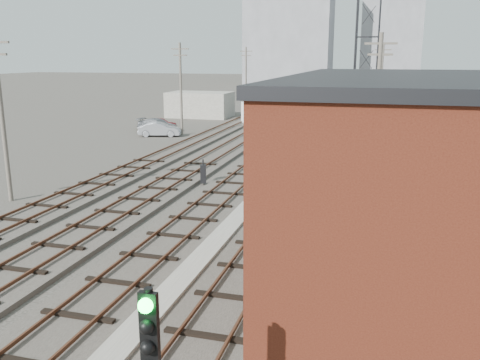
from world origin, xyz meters
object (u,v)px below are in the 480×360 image
at_px(switch_stand, 203,174).
at_px(car_silver, 160,129).
at_px(site_trailer, 272,112).
at_px(car_red, 160,123).
at_px(car_grey, 158,125).

bearing_deg(switch_stand, car_silver, 105.82).
xyz_separation_m(site_trailer, car_red, (-10.92, -6.97, -0.82)).
bearing_deg(car_grey, car_red, 25.42).
height_order(switch_stand, car_silver, switch_stand).
height_order(site_trailer, car_grey, site_trailer).
bearing_deg(car_red, car_grey, -166.57).
bearing_deg(car_red, car_silver, -159.53).
xyz_separation_m(car_red, car_grey, (0.47, -1.54, 0.03)).
relative_size(switch_stand, site_trailer, 0.21).
relative_size(site_trailer, car_silver, 1.68).
bearing_deg(car_red, switch_stand, -153.29).
xyz_separation_m(switch_stand, car_silver, (-10.69, 17.21, -0.01)).
xyz_separation_m(switch_stand, car_grey, (-12.36, 20.48, -0.04)).
bearing_deg(switch_stand, car_grey, 105.09).
relative_size(site_trailer, car_red, 1.91).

